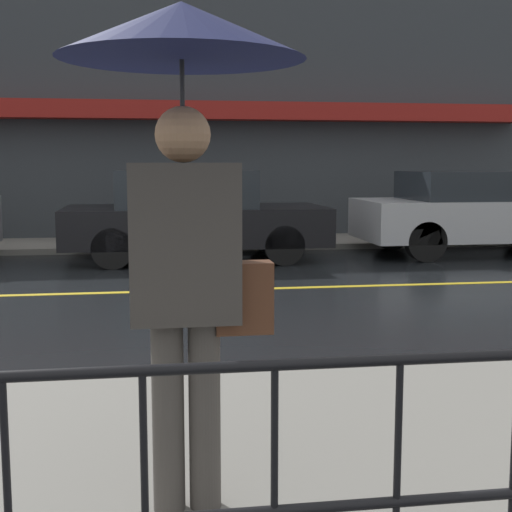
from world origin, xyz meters
name	(u,v)px	position (x,y,z in m)	size (l,w,h in m)	color
ground_plane	(97,293)	(0.00, 0.00, 0.00)	(80.00, 80.00, 0.00)	black
sidewalk_near	(20,485)	(0.00, -5.39, 0.05)	(28.00, 3.05, 0.10)	gray
sidewalk_far	(114,245)	(0.00, 4.83, 0.05)	(28.00, 1.94, 0.10)	gray
lane_marking	(97,293)	(0.00, 0.00, 0.00)	(25.20, 0.12, 0.01)	gold
building_storefront	(114,114)	(0.00, 5.92, 2.55)	(28.00, 0.85, 5.08)	#383D42
pedestrian	(184,125)	(0.78, -5.83, 1.73)	(0.99, 0.99, 2.10)	#4C4742
car_black	(192,215)	(1.35, 2.88, 0.74)	(4.21, 1.92, 1.46)	black
car_silver	(476,212)	(6.27, 2.88, 0.74)	(4.14, 1.86, 1.43)	#B2B5BA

